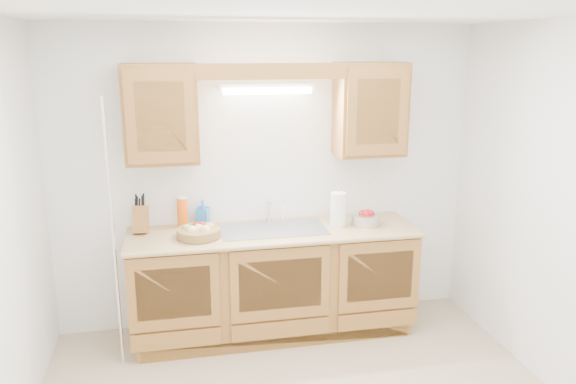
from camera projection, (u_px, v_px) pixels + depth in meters
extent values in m
plane|color=white|center=(311.00, 10.00, 2.95)|extent=(3.50, 3.50, 0.00)
cube|color=white|center=(267.00, 178.00, 4.69)|extent=(3.50, 0.02, 2.50)
cube|color=white|center=(415.00, 380.00, 1.84)|extent=(3.50, 0.02, 2.50)
cube|color=white|center=(573.00, 218.00, 3.60)|extent=(0.02, 3.00, 2.50)
cube|color=#97602C|center=(273.00, 282.00, 4.61)|extent=(2.20, 0.60, 0.86)
cube|color=tan|center=(273.00, 232.00, 4.48)|extent=(2.30, 0.63, 0.04)
cube|color=#97602C|center=(161.00, 114.00, 4.23)|extent=(0.55, 0.33, 0.75)
cube|color=#97602C|center=(370.00, 109.00, 4.55)|extent=(0.55, 0.33, 0.75)
cube|color=#97602C|center=(272.00, 71.00, 4.17)|extent=(2.20, 0.05, 0.12)
cylinder|color=white|center=(268.00, 91.00, 4.41)|extent=(0.70, 0.05, 0.05)
cube|color=white|center=(267.00, 87.00, 4.43)|extent=(0.76, 0.06, 0.05)
cube|color=#9E9EA3|center=(273.00, 229.00, 4.50)|extent=(0.84, 0.46, 0.01)
cube|color=#9E9EA3|center=(247.00, 240.00, 4.48)|extent=(0.39, 0.40, 0.16)
cube|color=#9E9EA3|center=(298.00, 237.00, 4.56)|extent=(0.39, 0.40, 0.16)
cylinder|color=silver|center=(269.00, 219.00, 4.68)|extent=(0.06, 0.06, 0.04)
cylinder|color=silver|center=(269.00, 210.00, 4.66)|extent=(0.02, 0.02, 0.16)
cylinder|color=silver|center=(270.00, 201.00, 4.59)|extent=(0.02, 0.12, 0.02)
cylinder|color=white|center=(283.00, 214.00, 4.69)|extent=(0.03, 0.03, 0.12)
cylinder|color=silver|center=(113.00, 238.00, 3.98)|extent=(0.03, 0.03, 2.00)
cube|color=white|center=(374.00, 185.00, 4.89)|extent=(0.08, 0.01, 0.12)
cylinder|color=olive|center=(199.00, 233.00, 4.29)|extent=(0.34, 0.34, 0.07)
sphere|color=#D8C67F|center=(191.00, 231.00, 4.24)|extent=(0.08, 0.08, 0.08)
sphere|color=#D8C67F|center=(205.00, 230.00, 4.25)|extent=(0.08, 0.08, 0.08)
sphere|color=tan|center=(209.00, 227.00, 4.34)|extent=(0.08, 0.08, 0.08)
sphere|color=#A01213|center=(196.00, 227.00, 4.33)|extent=(0.07, 0.07, 0.07)
sphere|color=#72A53F|center=(186.00, 229.00, 4.29)|extent=(0.07, 0.07, 0.07)
sphere|color=#D8C67F|center=(199.00, 229.00, 4.28)|extent=(0.08, 0.08, 0.08)
sphere|color=#A01213|center=(202.00, 226.00, 4.37)|extent=(0.07, 0.07, 0.07)
cube|color=#97602C|center=(141.00, 219.00, 4.40)|extent=(0.13, 0.19, 0.24)
cylinder|color=black|center=(136.00, 204.00, 4.34)|extent=(0.02, 0.04, 0.09)
cylinder|color=black|center=(139.00, 204.00, 4.34)|extent=(0.02, 0.04, 0.09)
cylinder|color=black|center=(143.00, 203.00, 4.35)|extent=(0.02, 0.04, 0.09)
cylinder|color=black|center=(137.00, 202.00, 4.38)|extent=(0.02, 0.04, 0.09)
cylinder|color=black|center=(142.00, 201.00, 4.38)|extent=(0.02, 0.04, 0.09)
cylinder|color=black|center=(136.00, 200.00, 4.40)|extent=(0.02, 0.04, 0.09)
cylinder|color=black|center=(144.00, 199.00, 4.41)|extent=(0.02, 0.04, 0.09)
cylinder|color=#F85B0D|center=(183.00, 213.00, 4.52)|extent=(0.09, 0.09, 0.24)
cylinder|color=white|center=(182.00, 197.00, 4.49)|extent=(0.08, 0.08, 0.01)
imported|color=#2675C1|center=(203.00, 212.00, 4.58)|extent=(0.12, 0.13, 0.21)
cube|color=#CC333F|center=(203.00, 224.00, 4.61)|extent=(0.13, 0.09, 0.01)
cube|color=green|center=(203.00, 223.00, 4.61)|extent=(0.13, 0.09, 0.02)
cylinder|color=silver|center=(338.00, 225.00, 4.59)|extent=(0.16, 0.16, 0.01)
cylinder|color=silver|center=(338.00, 207.00, 4.56)|extent=(0.02, 0.02, 0.31)
cylinder|color=white|center=(338.00, 209.00, 4.56)|extent=(0.14, 0.14, 0.26)
sphere|color=silver|center=(339.00, 188.00, 4.52)|extent=(0.02, 0.02, 0.02)
cylinder|color=silver|center=(365.00, 219.00, 4.60)|extent=(0.25, 0.25, 0.09)
sphere|color=#A01213|center=(362.00, 214.00, 4.59)|extent=(0.06, 0.06, 0.06)
sphere|color=#A01213|center=(368.00, 213.00, 4.62)|extent=(0.06, 0.06, 0.06)
sphere|color=#A01213|center=(367.00, 215.00, 4.57)|extent=(0.06, 0.06, 0.06)
sphere|color=#A01213|center=(371.00, 214.00, 4.58)|extent=(0.06, 0.06, 0.06)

